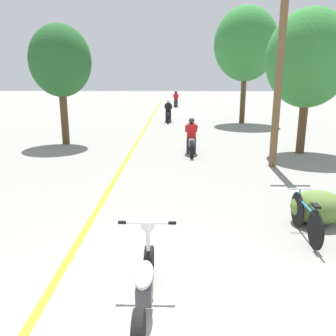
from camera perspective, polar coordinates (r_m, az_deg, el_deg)
The scene contains 11 objects.
lane_stripe_center at distance 16.36m, azimuth -4.94°, elevation 4.25°, with size 0.14×48.00×0.01m, color yellow.
utility_pole at distance 12.10m, azimuth 17.46°, elevation 14.93°, with size 1.10×0.24×6.15m.
roadside_tree_right_near at distance 14.62m, azimuth 21.63°, elevation 15.94°, with size 3.12×2.81×5.35m.
roadside_tree_right_far at distance 22.75m, azimuth 12.38°, elevation 18.83°, with size 3.76×3.39×6.87m.
roadside_tree_left at distance 16.17m, azimuth -16.91°, elevation 16.02°, with size 2.60×2.34×5.03m.
roadside_bush at distance 8.03m, azimuth 22.88°, elevation -5.80°, with size 1.10×0.88×0.70m.
motorcycle_foreground at distance 4.83m, azimuth -3.75°, elevation -18.03°, with size 0.80×2.04×1.06m.
motorcycle_rider_lead at distance 13.76m, azimuth 3.75°, elevation 4.45°, with size 0.50×1.99×1.40m.
motorcycle_rider_mid at distance 22.99m, azimuth 0.05°, elevation 8.76°, with size 0.50×2.11×1.43m.
motorcycle_rider_far at distance 33.64m, azimuth 1.27°, elevation 10.73°, with size 0.50×2.14×1.44m.
bicycle_parked at distance 7.29m, azimuth 21.24°, elevation -7.45°, with size 0.44×1.69×0.83m.
Camera 1 is at (0.12, -3.42, 3.03)m, focal length 38.00 mm.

